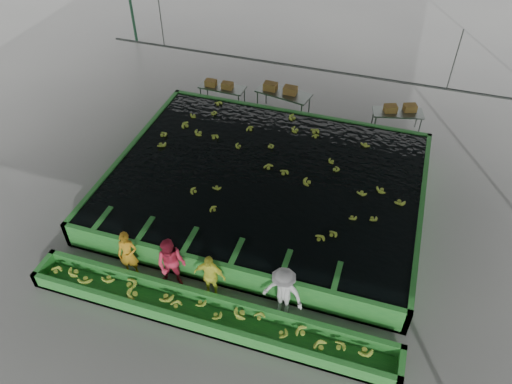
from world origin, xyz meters
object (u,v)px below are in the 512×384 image
(packing_table_left, at_px, (223,96))
(box_stack_left, at_px, (219,87))
(box_stack_mid, at_px, (280,91))
(box_stack_right, at_px, (400,111))
(flotation_tank, at_px, (265,185))
(worker_a, at_px, (128,254))
(worker_c, at_px, (210,276))
(packing_table_mid, at_px, (283,103))
(packing_table_right, at_px, (396,121))
(sorting_trough, at_px, (208,314))
(worker_d, at_px, (283,293))
(worker_b, at_px, (171,264))

(packing_table_left, height_order, box_stack_left, box_stack_left)
(box_stack_mid, xyz_separation_m, box_stack_right, (4.68, 0.23, -0.13))
(box_stack_left, height_order, box_stack_right, box_stack_right)
(flotation_tank, distance_m, worker_a, 5.06)
(flotation_tank, relative_size, worker_c, 6.60)
(packing_table_mid, relative_size, packing_table_right, 1.15)
(flotation_tank, xyz_separation_m, packing_table_left, (-3.35, 4.87, -0.02))
(sorting_trough, bearing_deg, packing_table_mid, 94.44)
(packing_table_left, relative_size, box_stack_right, 1.53)
(box_stack_left, distance_m, box_stack_mid, 2.54)
(flotation_tank, bearing_deg, worker_a, -121.63)
(packing_table_right, bearing_deg, sorting_trough, -109.83)
(worker_d, relative_size, box_stack_right, 1.39)
(worker_a, height_order, packing_table_mid, worker_a)
(packing_table_left, distance_m, box_stack_mid, 2.49)
(packing_table_mid, relative_size, box_stack_right, 1.77)
(sorting_trough, distance_m, packing_table_left, 10.52)
(packing_table_left, bearing_deg, worker_a, -85.63)
(worker_c, height_order, worker_d, worker_d)
(worker_a, relative_size, packing_table_right, 0.83)
(worker_a, xyz_separation_m, packing_table_left, (-0.70, 9.17, -0.35))
(flotation_tank, height_order, sorting_trough, flotation_tank)
(packing_table_mid, bearing_deg, worker_b, -93.36)
(worker_c, xyz_separation_m, box_stack_mid, (-0.70, 9.31, 0.23))
(box_stack_left, relative_size, box_stack_right, 0.95)
(box_stack_mid, bearing_deg, worker_c, -85.68)
(sorting_trough, xyz_separation_m, box_stack_right, (3.75, 10.34, 0.61))
(box_stack_mid, bearing_deg, packing_table_mid, -8.31)
(worker_b, relative_size, packing_table_left, 0.91)
(flotation_tank, xyz_separation_m, packing_table_mid, (-0.78, 4.99, 0.04))
(worker_d, distance_m, packing_table_right, 9.65)
(worker_b, relative_size, box_stack_mid, 1.26)
(worker_a, relative_size, worker_c, 1.03)
(packing_table_left, distance_m, packing_table_mid, 2.57)
(worker_c, xyz_separation_m, packing_table_right, (3.92, 9.45, -0.33))
(worker_d, height_order, box_stack_left, worker_d)
(box_stack_mid, height_order, box_stack_right, box_stack_mid)
(packing_table_right, bearing_deg, packing_table_left, -177.73)
(box_stack_left, distance_m, box_stack_right, 7.22)
(sorting_trough, bearing_deg, box_stack_mid, 95.26)
(worker_d, relative_size, box_stack_left, 1.46)
(packing_table_left, height_order, packing_table_right, packing_table_right)
(worker_d, bearing_deg, worker_a, -171.68)
(worker_d, bearing_deg, worker_b, -171.68)
(flotation_tank, distance_m, box_stack_left, 5.94)
(worker_a, bearing_deg, worker_c, -12.07)
(worker_b, height_order, worker_c, worker_b)
(worker_c, distance_m, box_stack_left, 9.67)
(packing_table_left, xyz_separation_m, box_stack_mid, (2.42, 0.14, 0.56))
(flotation_tank, height_order, worker_d, worker_d)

